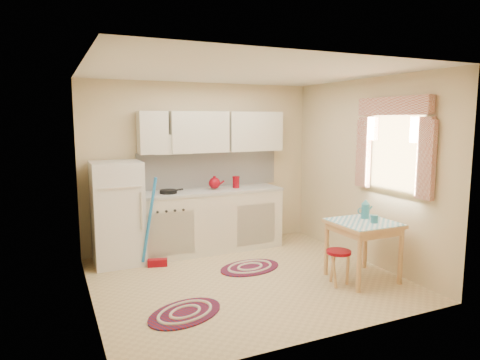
# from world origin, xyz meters

# --- Properties ---
(room_shell) EXTENTS (3.64, 3.60, 2.52)m
(room_shell) POSITION_xyz_m (0.16, 0.24, 1.60)
(room_shell) COLOR tan
(room_shell) RESTS_ON ground
(fridge) EXTENTS (0.65, 0.60, 1.40)m
(fridge) POSITION_xyz_m (-1.33, 1.25, 0.70)
(fridge) COLOR silver
(fridge) RESTS_ON ground
(broom) EXTENTS (0.30, 0.18, 1.20)m
(broom) POSITION_xyz_m (-0.89, 0.90, 0.60)
(broom) COLOR blue
(broom) RESTS_ON ground
(base_cabinets) EXTENTS (2.25, 0.60, 0.88)m
(base_cabinets) POSITION_xyz_m (-0.03, 1.30, 0.44)
(base_cabinets) COLOR beige
(base_cabinets) RESTS_ON ground
(countertop) EXTENTS (2.27, 0.62, 0.04)m
(countertop) POSITION_xyz_m (-0.03, 1.30, 0.90)
(countertop) COLOR #AFAEA6
(countertop) RESTS_ON base_cabinets
(frying_pan) EXTENTS (0.32, 0.32, 0.05)m
(frying_pan) POSITION_xyz_m (-0.62, 1.25, 0.94)
(frying_pan) COLOR black
(frying_pan) RESTS_ON countertop
(red_kettle) EXTENTS (0.22, 0.20, 0.19)m
(red_kettle) POSITION_xyz_m (0.09, 1.30, 1.02)
(red_kettle) COLOR maroon
(red_kettle) RESTS_ON countertop
(red_canister) EXTENTS (0.12, 0.12, 0.16)m
(red_canister) POSITION_xyz_m (0.44, 1.30, 1.00)
(red_canister) COLOR maroon
(red_canister) RESTS_ON countertop
(table) EXTENTS (0.72, 0.72, 0.72)m
(table) POSITION_xyz_m (1.30, -0.59, 0.36)
(table) COLOR tan
(table) RESTS_ON ground
(stool) EXTENTS (0.30, 0.30, 0.42)m
(stool) POSITION_xyz_m (0.92, -0.62, 0.21)
(stool) COLOR maroon
(stool) RESTS_ON ground
(coffee_pot) EXTENTS (0.16, 0.15, 0.25)m
(coffee_pot) POSITION_xyz_m (1.42, -0.47, 0.85)
(coffee_pot) COLOR teal
(coffee_pot) RESTS_ON table
(mug) EXTENTS (0.11, 0.11, 0.10)m
(mug) POSITION_xyz_m (1.37, -0.69, 0.77)
(mug) COLOR teal
(mug) RESTS_ON table
(rug_center) EXTENTS (0.95, 0.72, 0.02)m
(rug_center) POSITION_xyz_m (0.21, 0.33, 0.01)
(rug_center) COLOR maroon
(rug_center) RESTS_ON ground
(rug_left) EXTENTS (1.00, 0.86, 0.02)m
(rug_left) POSITION_xyz_m (-0.97, -0.62, 0.01)
(rug_left) COLOR maroon
(rug_left) RESTS_ON ground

